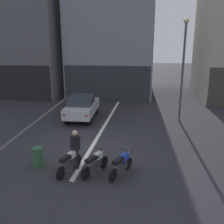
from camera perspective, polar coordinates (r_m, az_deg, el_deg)
ground_plane at (r=12.31m, az=-5.02°, el=-8.61°), size 120.00×120.00×0.00m
lane_centre_line at (r=17.83m, az=-0.38°, el=-0.84°), size 0.20×18.00×0.01m
building_corner_left at (r=29.07m, az=-20.56°, el=18.99°), size 10.41×10.03×14.56m
building_mid_block at (r=26.06m, az=0.37°, el=24.15°), size 8.01×8.14×17.93m
car_silver_crossing_near at (r=17.03m, az=-6.96°, el=1.33°), size 2.00×4.20×1.64m
street_lamp at (r=16.61m, az=16.27°, el=11.45°), size 0.36×0.36×6.58m
motorcycle_white_row_leftmost at (r=10.16m, az=-9.86°, el=-11.39°), size 0.63×1.62×0.98m
motorcycle_silver_row_left_mid at (r=9.98m, az=-3.90°, el=-11.70°), size 0.80×1.54×0.98m
motorcycle_blue_row_centre at (r=9.84m, az=2.16°, el=-12.08°), size 0.78×1.55×0.98m
person_by_motorcycles at (r=10.28m, az=-8.47°, el=-8.54°), size 0.36×0.24×1.67m
trash_bin at (r=10.95m, az=-16.87°, el=-10.00°), size 0.44×0.44×0.85m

